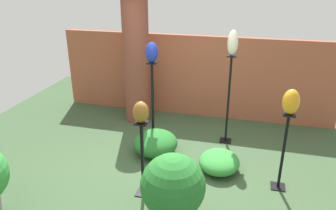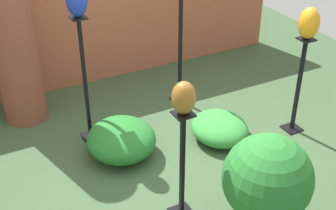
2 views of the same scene
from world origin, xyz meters
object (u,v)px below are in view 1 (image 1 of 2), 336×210
Objects in this scene: pedestal_amber at (283,155)px; art_vase_cobalt at (152,52)px; pedestal_cobalt at (153,105)px; art_vase_bronze at (141,112)px; pedestal_bronze at (143,163)px; pedestal_ivory at (228,104)px; art_vase_ivory at (233,43)px; potted_plant_front_right at (173,188)px; art_vase_amber at (291,102)px; brick_pillar at (136,62)px.

art_vase_cobalt reaches higher than pedestal_amber.
pedestal_amber is 0.80× the size of pedestal_cobalt.
pedestal_bronze is at bearing 0.00° from art_vase_bronze.
art_vase_ivory reaches higher than pedestal_ivory.
art_vase_cobalt is (0.00, 0.00, 0.94)m from pedestal_cobalt.
pedestal_bronze is 1.91m from pedestal_amber.
pedestal_ivory is 2.32m from potted_plant_front_right.
art_vase_amber is 0.36× the size of potted_plant_front_right.
art_vase_cobalt is at bearing 101.88° from art_vase_bronze.
art_vase_ivory is 1.19× the size of art_vase_cobalt.
pedestal_amber is 2.57m from art_vase_cobalt.
pedestal_amber is at bearing -32.29° from brick_pillar.
potted_plant_front_right is (0.53, -0.49, 0.04)m from pedestal_bronze.
pedestal_cobalt is 1.51× the size of potted_plant_front_right.
art_vase_cobalt is at bearing -169.70° from pedestal_ivory.
pedestal_cobalt is at bearing 112.78° from potted_plant_front_right.
pedestal_bronze is at bearing -118.23° from pedestal_ivory.
potted_plant_front_right is at bearing -67.22° from pedestal_cobalt.
pedestal_ivory is 1.05m from art_vase_ivory.
pedestal_ivory reaches higher than pedestal_amber.
pedestal_ivory is at bearing -15.59° from brick_pillar.
brick_pillar is at bearing 164.41° from pedestal_ivory.
pedestal_ivory is at bearing 61.77° from pedestal_bronze.
art_vase_cobalt reaches higher than potted_plant_front_right.
pedestal_cobalt is (-1.29, -0.23, -0.07)m from pedestal_ivory.
brick_pillar is at bearing 147.71° from art_vase_amber.
pedestal_ivory is 1.56m from art_vase_amber.
brick_pillar is 3.19m from potted_plant_front_right.
art_vase_ivory is at bearing 90.00° from pedestal_ivory.
pedestal_bronze is 0.76× the size of pedestal_cobalt.
art_vase_ivory is at bearing 125.64° from art_vase_amber.
brick_pillar is at bearing 147.71° from pedestal_amber.
art_vase_ivory is at bearing 61.77° from art_vase_bronze.
pedestal_amber reaches higher than potted_plant_front_right.
art_vase_amber reaches higher than pedestal_amber.
potted_plant_front_right is (0.53, -0.49, -0.69)m from art_vase_bronze.
pedestal_bronze is at bearing -78.12° from pedestal_cobalt.
pedestal_ivory is at bearing 10.30° from art_vase_cobalt.
brick_pillar reaches higher than pedestal_bronze.
art_vase_amber reaches higher than pedestal_cobalt.
pedestal_amber is 1.20× the size of potted_plant_front_right.
brick_pillar is 2.14× the size of pedestal_amber.
art_vase_ivory is at bearing 10.30° from art_vase_cobalt.
pedestal_ivory is at bearing 10.30° from pedestal_cobalt.
art_vase_amber is at bearing -32.29° from brick_pillar.
pedestal_amber is 4.04× the size of art_vase_bronze.
brick_pillar is at bearing 126.17° from art_vase_cobalt.
pedestal_cobalt is 0.94m from art_vase_cobalt.
art_vase_bronze is at bearing -118.23° from pedestal_ivory.
art_vase_amber reaches higher than potted_plant_front_right.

